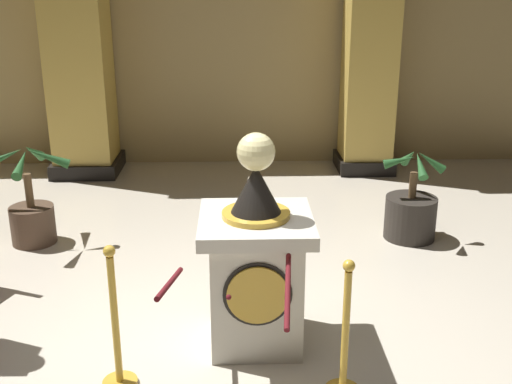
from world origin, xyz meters
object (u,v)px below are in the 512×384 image
object	(u,v)px
stanchion_near	(116,338)
potted_palm_right	(411,213)
potted_palm_left	(32,213)
pedestal_clock	(256,265)
stanchion_far	(345,349)

from	to	relation	value
stanchion_near	potted_palm_right	bearing A→B (deg)	43.02
potted_palm_left	potted_palm_right	distance (m)	3.98
pedestal_clock	stanchion_near	distance (m)	1.12
pedestal_clock	stanchion_near	bearing A→B (deg)	-151.16
stanchion_near	potted_palm_right	size ratio (longest dim) A/B	1.05
stanchion_far	potted_palm_right	distance (m)	2.86
stanchion_near	stanchion_far	bearing A→B (deg)	-5.29
pedestal_clock	potted_palm_right	size ratio (longest dim) A/B	1.65
stanchion_far	potted_palm_left	bearing A→B (deg)	137.18
potted_palm_right	stanchion_far	bearing A→B (deg)	-113.58
stanchion_far	potted_palm_left	size ratio (longest dim) A/B	0.91
stanchion_far	pedestal_clock	bearing A→B (deg)	130.16
stanchion_far	stanchion_near	bearing A→B (deg)	174.71
potted_palm_left	potted_palm_right	xyz separation A→B (m)	(3.98, -0.00, -0.05)
stanchion_near	stanchion_far	world-z (taller)	stanchion_near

